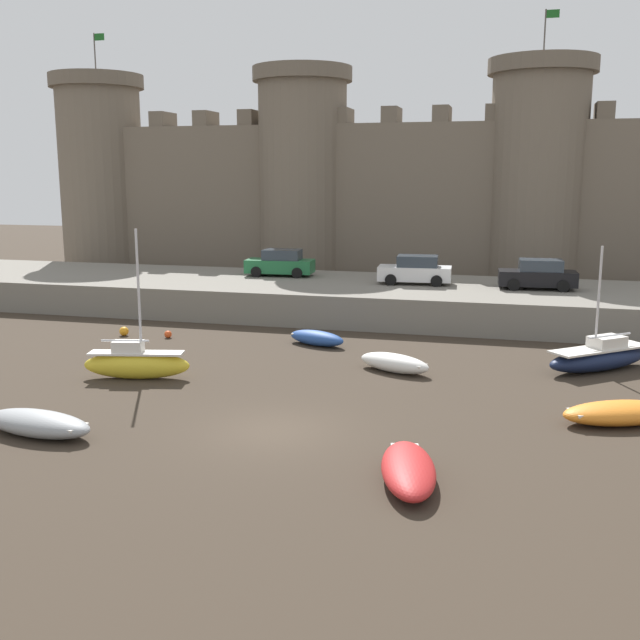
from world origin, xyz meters
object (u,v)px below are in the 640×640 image
at_px(rowboat_foreground_right, 38,423).
at_px(car_quay_centre_east, 538,275).
at_px(mooring_buoy_off_centre, 124,331).
at_px(car_quay_east, 415,270).
at_px(rowboat_foreground_centre, 621,412).
at_px(car_quay_centre_west, 280,263).
at_px(mooring_buoy_mid_mud, 168,334).
at_px(rowboat_near_channel_left, 317,338).
at_px(rowboat_midflat_right, 394,363).
at_px(rowboat_midflat_left, 408,469).
at_px(sailboat_foreground_left, 599,357).
at_px(sailboat_midflat_centre, 136,363).

height_order(rowboat_foreground_right, car_quay_centre_east, car_quay_centre_east).
relative_size(mooring_buoy_off_centre, car_quay_east, 0.11).
height_order(rowboat_foreground_centre, car_quay_centre_east, car_quay_centre_east).
xyz_separation_m(rowboat_foreground_right, car_quay_centre_west, (0.04, 24.38, 2.14)).
xyz_separation_m(mooring_buoy_mid_mud, car_quay_centre_west, (2.39, 10.67, 2.35)).
bearing_deg(rowboat_near_channel_left, rowboat_midflat_right, -41.62).
relative_size(rowboat_near_channel_left, car_quay_centre_east, 0.75).
bearing_deg(car_quay_centre_east, car_quay_centre_west, 174.33).
xyz_separation_m(mooring_buoy_off_centre, car_quay_centre_west, (4.73, 10.78, 2.30)).
distance_m(rowboat_midflat_left, car_quay_centre_east, 23.88).
xyz_separation_m(sailboat_foreground_left, rowboat_near_channel_left, (-12.38, 1.40, -0.20)).
relative_size(rowboat_midflat_right, car_quay_east, 0.80).
height_order(rowboat_midflat_left, mooring_buoy_mid_mud, rowboat_midflat_left).
height_order(mooring_buoy_off_centre, car_quay_centre_west, car_quay_centre_west).
distance_m(mooring_buoy_mid_mud, car_quay_east, 14.52).
distance_m(rowboat_midflat_left, car_quay_centre_west, 27.62).
bearing_deg(car_quay_centre_east, mooring_buoy_mid_mud, -152.40).
bearing_deg(mooring_buoy_off_centre, rowboat_near_channel_left, 2.57).
xyz_separation_m(sailboat_midflat_centre, mooring_buoy_off_centre, (-4.47, 6.98, -0.42)).
relative_size(rowboat_foreground_centre, mooring_buoy_off_centre, 9.35).
bearing_deg(car_quay_centre_east, car_quay_east, 178.17).
bearing_deg(rowboat_midflat_right, sailboat_midflat_centre, -159.56).
bearing_deg(rowboat_foreground_right, car_quay_centre_east, 56.42).
relative_size(rowboat_midflat_left, rowboat_near_channel_left, 1.28).
distance_m(rowboat_foreground_centre, mooring_buoy_mid_mud, 21.41).
bearing_deg(sailboat_midflat_centre, mooring_buoy_mid_mud, 106.74).
relative_size(rowboat_near_channel_left, car_quay_east, 0.75).
bearing_deg(sailboat_foreground_left, car_quay_east, 130.76).
height_order(rowboat_midflat_right, car_quay_east, car_quay_east).
relative_size(rowboat_foreground_right, sailboat_midflat_centre, 0.69).
xyz_separation_m(sailboat_midflat_centre, rowboat_midflat_right, (9.64, 3.59, -0.25)).
height_order(rowboat_midflat_left, car_quay_centre_east, car_quay_centre_east).
relative_size(car_quay_centre_west, car_quay_east, 1.00).
bearing_deg(car_quay_east, rowboat_foreground_right, -110.18).
distance_m(rowboat_near_channel_left, car_quay_centre_east, 13.57).
bearing_deg(sailboat_foreground_left, rowboat_midflat_right, -163.31).
bearing_deg(sailboat_foreground_left, mooring_buoy_off_centre, 177.51).
relative_size(sailboat_midflat_centre, car_quay_east, 1.40).
height_order(rowboat_midflat_left, car_quay_east, car_quay_east).
bearing_deg(rowboat_foreground_right, rowboat_foreground_centre, 18.13).
relative_size(mooring_buoy_off_centre, mooring_buoy_mid_mud, 1.25).
bearing_deg(sailboat_foreground_left, rowboat_near_channel_left, 173.53).
height_order(rowboat_foreground_right, rowboat_foreground_centre, rowboat_foreground_right).
xyz_separation_m(mooring_buoy_off_centre, car_quay_east, (13.17, 9.49, 2.30)).
height_order(rowboat_midflat_left, sailboat_foreground_left, sailboat_foreground_left).
distance_m(sailboat_foreground_left, car_quay_east, 13.94).
distance_m(sailboat_midflat_centre, sailboat_foreground_left, 18.71).
distance_m(rowboat_foreground_right, rowboat_midflat_left, 11.57).
distance_m(rowboat_foreground_centre, sailboat_foreground_left, 6.91).
relative_size(sailboat_midflat_centre, rowboat_near_channel_left, 1.87).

